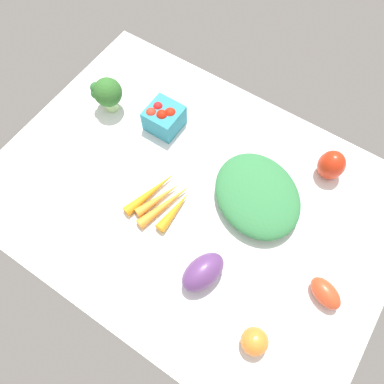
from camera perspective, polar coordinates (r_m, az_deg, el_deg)
name	(u,v)px	position (r cm, az deg, el deg)	size (l,w,h in cm)	color
tablecloth	(192,197)	(99.95, 0.00, -0.75)	(104.00, 76.00, 2.00)	white
heirloom_tomato_orange	(255,341)	(87.67, 9.36, -21.25)	(6.04, 6.04, 6.04)	orange
berry_basket	(164,117)	(107.47, -4.27, 11.10)	(9.16, 9.16, 8.11)	teal
leafy_greens_clump	(257,195)	(97.02, 9.79, -0.43)	(24.95, 20.53, 6.31)	#317943
broccoli_head	(107,93)	(111.94, -12.69, 14.32)	(8.82, 8.11, 10.86)	#A7CE84
eggplant	(203,272)	(88.65, 1.66, -11.91)	(11.30, 6.92, 6.92)	#5D3671
carrot_bunch	(162,201)	(97.20, -4.47, -1.29)	(13.01, 17.97, 2.86)	orange
bell_pepper_red	(331,165)	(104.60, 20.19, 3.83)	(6.99, 6.99, 8.84)	red
roma_tomato	(325,293)	(93.58, 19.40, -14.14)	(8.23, 4.92, 4.92)	#CF4423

